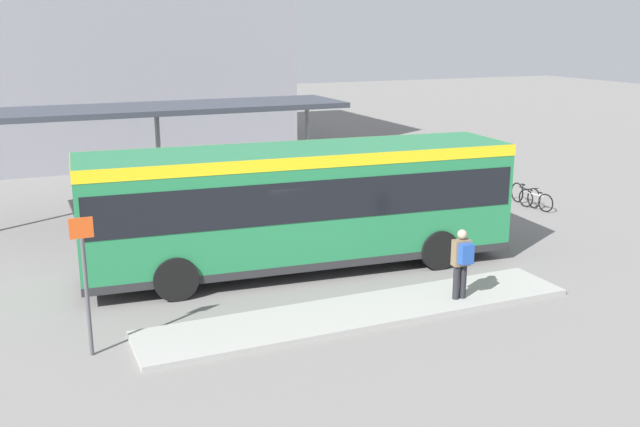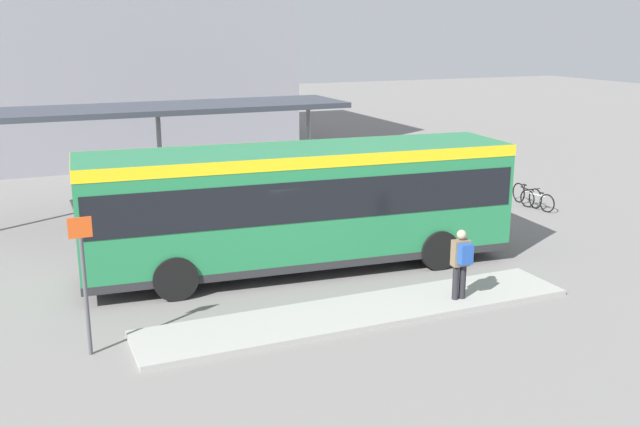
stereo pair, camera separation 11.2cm
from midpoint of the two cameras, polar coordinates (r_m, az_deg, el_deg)
name	(u,v)px [view 2 (the right image)]	position (r m, az deg, el deg)	size (l,w,h in m)	color
ground_plane	(301,268)	(19.12, -1.37, -4.42)	(120.00, 120.00, 0.00)	slate
curb_island	(361,312)	(16.19, 3.53, -7.85)	(10.11, 1.80, 0.12)	#9E9E99
city_bus	(301,200)	(18.59, -1.38, 1.12)	(11.35, 3.44, 3.26)	#237A47
pedestrian_waiting	(461,260)	(16.71, 11.43, -3.68)	(0.42, 0.44, 1.67)	#232328
bicycle_white	(537,200)	(26.31, 17.09, 1.01)	(0.48, 1.51, 0.66)	black
bicycle_black	(527,195)	(26.84, 16.34, 1.41)	(0.48, 1.73, 0.74)	black
station_shelter	(157,111)	(24.46, -12.75, 8.04)	(12.74, 3.21, 3.74)	#383D47
potted_planter_near_shelter	(203,210)	(22.77, -9.24, 0.31)	(0.79, 0.79, 1.29)	slate
platform_sign	(84,280)	(14.44, -18.11, -5.06)	(0.44, 0.08, 2.80)	#4C4C51
station_building	(48,44)	(38.60, -20.82, 12.53)	(21.82, 12.21, 10.87)	gray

